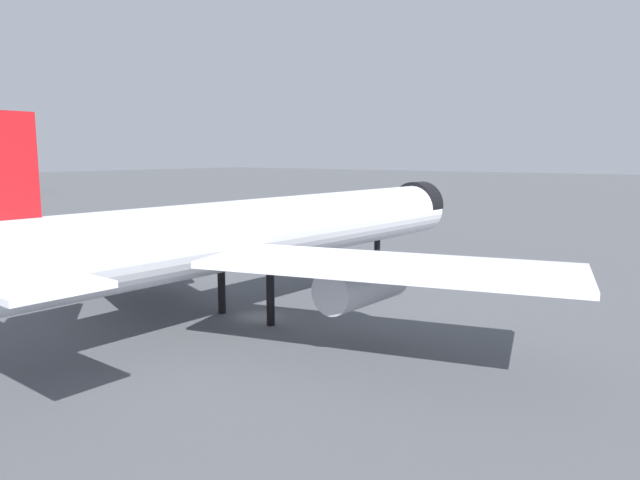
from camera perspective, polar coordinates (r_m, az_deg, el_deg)
name	(u,v)px	position (r m, az deg, el deg)	size (l,w,h in m)	color
ground	(261,317)	(55.94, -5.78, -7.43)	(900.00, 900.00, 0.00)	#4C4F54
airliner_near_gate	(263,232)	(55.56, -5.53, 0.75)	(67.12, 61.33, 17.84)	silver
baggage_cart_trailing	(44,260)	(88.02, -25.23, -1.74)	(2.80, 2.58, 1.82)	black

